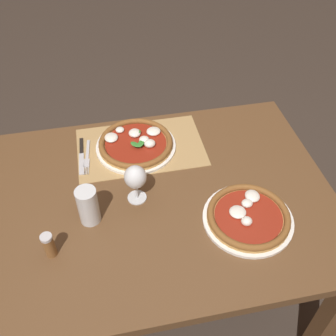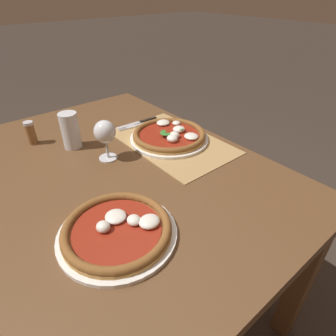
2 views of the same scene
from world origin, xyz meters
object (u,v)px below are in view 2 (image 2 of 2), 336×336
at_px(knife, 137,123).
at_px(pepper_shaker, 31,133).
at_px(fork, 138,125).
at_px(pint_glass, 71,131).
at_px(pizza_far, 118,230).
at_px(pizza_near, 170,135).
at_px(wine_glass, 105,133).

relative_size(knife, pepper_shaker, 2.22).
bearing_deg(knife, pepper_shaker, 75.47).
bearing_deg(knife, fork, 153.96).
bearing_deg(pint_glass, pizza_far, 168.18).
xyz_separation_m(pizza_near, wine_glass, (0.04, 0.28, 0.08)).
bearing_deg(pizza_far, fork, -38.87).
distance_m(pint_glass, fork, 0.32).
relative_size(pint_glass, fork, 0.72).
height_order(pizza_far, knife, pizza_far).
height_order(wine_glass, pint_glass, wine_glass).
height_order(wine_glass, fork, wine_glass).
relative_size(pizza_far, knife, 1.46).
relative_size(pizza_near, pint_glass, 2.28).
distance_m(fork, knife, 0.03).
bearing_deg(fork, pint_glass, 89.10).
relative_size(fork, knife, 0.93).
height_order(pizza_near, fork, pizza_near).
xyz_separation_m(pizza_far, pepper_shaker, (0.67, 0.01, 0.03)).
relative_size(wine_glass, pepper_shaker, 1.60).
relative_size(pizza_near, knife, 1.53).
distance_m(pizza_near, pizza_far, 0.56).
xyz_separation_m(pizza_near, knife, (0.23, 0.01, -0.02)).
relative_size(pizza_near, fork, 1.65).
height_order(pizza_far, wine_glass, wine_glass).
xyz_separation_m(pint_glass, knife, (0.02, -0.33, -0.06)).
bearing_deg(pint_glass, knife, -86.90).
xyz_separation_m(knife, pepper_shaker, (0.11, 0.44, 0.04)).
height_order(pint_glass, pepper_shaker, pint_glass).
height_order(pizza_near, pizza_far, pizza_near).
bearing_deg(wine_glass, pepper_shaker, 30.68).
distance_m(wine_glass, pepper_shaker, 0.36).
bearing_deg(pint_glass, fork, -90.90).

